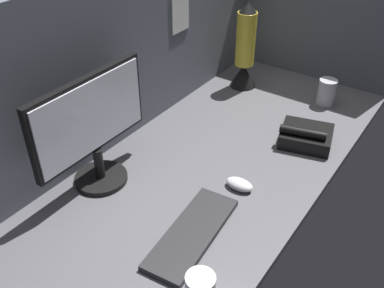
{
  "coord_description": "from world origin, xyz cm",
  "views": [
    {
      "loc": [
        -108.92,
        -67.49,
        96.56
      ],
      "look_at": [
        -12.77,
        0.0,
        14.0
      ],
      "focal_mm": 40.81,
      "sensor_mm": 36.0,
      "label": 1
    }
  ],
  "objects_px": {
    "mug_steel": "(327,92)",
    "desk_phone": "(306,136)",
    "keyboard": "(192,233)",
    "lava_lamp": "(245,53)",
    "monitor": "(92,126)",
    "mouse": "(239,184)"
  },
  "relations": [
    {
      "from": "mug_steel",
      "to": "desk_phone",
      "type": "distance_m",
      "value": 0.34
    },
    {
      "from": "mug_steel",
      "to": "desk_phone",
      "type": "xyz_separation_m",
      "value": [
        -0.34,
        -0.05,
        -0.03
      ]
    },
    {
      "from": "keyboard",
      "to": "mug_steel",
      "type": "relative_size",
      "value": 3.19
    },
    {
      "from": "keyboard",
      "to": "lava_lamp",
      "type": "bearing_deg",
      "value": 15.02
    },
    {
      "from": "desk_phone",
      "to": "monitor",
      "type": "bearing_deg",
      "value": 141.25
    },
    {
      "from": "mouse",
      "to": "lava_lamp",
      "type": "relative_size",
      "value": 0.24
    },
    {
      "from": "mug_steel",
      "to": "monitor",
      "type": "bearing_deg",
      "value": 155.04
    },
    {
      "from": "mug_steel",
      "to": "lava_lamp",
      "type": "distance_m",
      "value": 0.4
    },
    {
      "from": "monitor",
      "to": "keyboard",
      "type": "height_order",
      "value": "monitor"
    },
    {
      "from": "mouse",
      "to": "desk_phone",
      "type": "distance_m",
      "value": 0.38
    },
    {
      "from": "mouse",
      "to": "lava_lamp",
      "type": "height_order",
      "value": "lava_lamp"
    },
    {
      "from": "monitor",
      "to": "lava_lamp",
      "type": "xyz_separation_m",
      "value": [
        0.89,
        -0.06,
        -0.05
      ]
    },
    {
      "from": "keyboard",
      "to": "desk_phone",
      "type": "bearing_deg",
      "value": -13.15
    },
    {
      "from": "mouse",
      "to": "desk_phone",
      "type": "xyz_separation_m",
      "value": [
        0.38,
        -0.07,
        0.01
      ]
    },
    {
      "from": "monitor",
      "to": "desk_phone",
      "type": "xyz_separation_m",
      "value": [
        0.61,
        -0.49,
        -0.19
      ]
    },
    {
      "from": "keyboard",
      "to": "mug_steel",
      "type": "bearing_deg",
      "value": -7.77
    },
    {
      "from": "keyboard",
      "to": "mouse",
      "type": "relative_size",
      "value": 3.85
    },
    {
      "from": "keyboard",
      "to": "lava_lamp",
      "type": "relative_size",
      "value": 0.93
    },
    {
      "from": "lava_lamp",
      "to": "mouse",
      "type": "bearing_deg",
      "value": -151.25
    },
    {
      "from": "monitor",
      "to": "keyboard",
      "type": "relative_size",
      "value": 1.23
    },
    {
      "from": "lava_lamp",
      "to": "desk_phone",
      "type": "bearing_deg",
      "value": -122.7
    },
    {
      "from": "monitor",
      "to": "desk_phone",
      "type": "relative_size",
      "value": 1.99
    }
  ]
}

